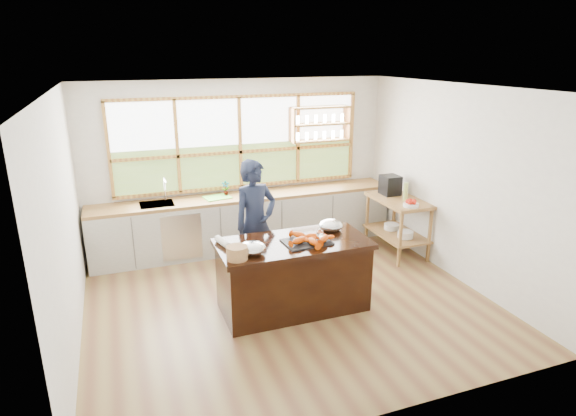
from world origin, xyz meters
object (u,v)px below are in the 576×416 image
island (293,275)px  wicker_basket (237,253)px  cook (255,224)px  espresso_machine (390,185)px

island → wicker_basket: bearing=-160.4°
cook → espresso_machine: 2.49m
wicker_basket → espresso_machine: bearing=29.1°
cook → wicker_basket: 1.23m
island → espresso_machine: 2.65m
island → wicker_basket: size_ratio=7.77×
island → wicker_basket: 0.97m
cook → espresso_machine: bearing=-3.9°
island → cook: bearing=105.7°
cook → wicker_basket: cook is taller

